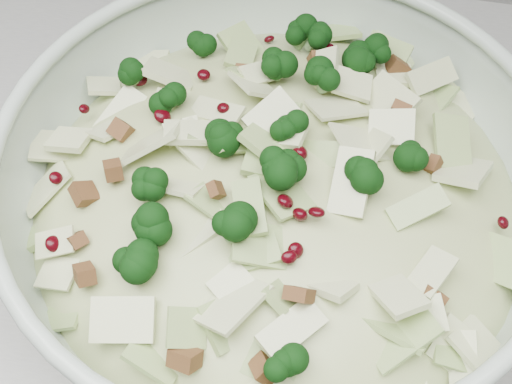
% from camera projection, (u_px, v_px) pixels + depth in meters
% --- Properties ---
extents(mixing_bowl, '(0.43, 0.43, 0.15)m').
position_uv_depth(mixing_bowl, '(276.00, 210.00, 0.52)').
color(mixing_bowl, '#B2C4B5').
rests_on(mixing_bowl, counter).
extents(salad, '(0.49, 0.49, 0.15)m').
position_uv_depth(salad, '(277.00, 190.00, 0.50)').
color(salad, '#B2BE82').
rests_on(salad, mixing_bowl).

